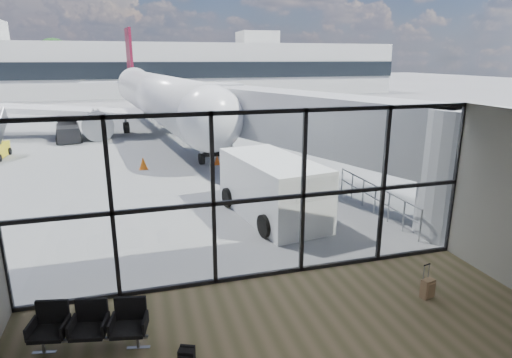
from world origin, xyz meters
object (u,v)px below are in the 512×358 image
suitcase (428,288)px  belt_loader (68,132)px  airliner (156,96)px  service_van (274,188)px  seating_row (91,323)px

suitcase → belt_loader: 27.27m
suitcase → airliner: 28.96m
service_van → belt_loader: service_van is taller
suitcase → service_van: (-1.86, 6.37, 0.87)m
seating_row → service_van: size_ratio=0.42×
seating_row → suitcase: (7.76, -0.32, -0.30)m
suitcase → belt_loader: (-11.12, 24.89, 0.38)m
service_van → seating_row: bearing=-143.4°
airliner → belt_loader: bearing=-157.7°
seating_row → suitcase: size_ratio=2.61×
airliner → suitcase: bearing=-87.4°
airliner → service_van: size_ratio=6.47×
seating_row → suitcase: seating_row is taller
seating_row → airliner: bearing=95.3°
service_van → belt_loader: bearing=107.5°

